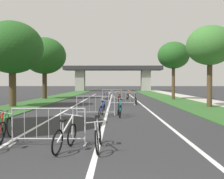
{
  "coord_description": "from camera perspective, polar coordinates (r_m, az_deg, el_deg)",
  "views": [
    {
      "loc": [
        0.47,
        -2.83,
        1.74
      ],
      "look_at": [
        0.12,
        28.14,
        0.99
      ],
      "focal_mm": 42.23,
      "sensor_mm": 36.0,
      "label": 1
    }
  ],
  "objects": [
    {
      "name": "grass_verge_left",
      "position": [
        31.35,
        -12.12,
        -1.78
      ],
      "size": [
        3.28,
        67.7,
        0.05
      ],
      "primitive_type": "cube",
      "color": "#2D5B26",
      "rests_on": "ground"
    },
    {
      "name": "grass_verge_right",
      "position": [
        31.15,
        11.74,
        -1.79
      ],
      "size": [
        3.28,
        67.7,
        0.05
      ],
      "primitive_type": "cube",
      "color": "#2D5B26",
      "rests_on": "ground"
    },
    {
      "name": "sidewalk_path_right",
      "position": [
        31.8,
        16.66,
        -1.73
      ],
      "size": [
        2.28,
        67.7,
        0.08
      ],
      "primitive_type": "cube",
      "color": "#ADA89E",
      "rests_on": "ground"
    },
    {
      "name": "lane_stripe_center",
      "position": [
        22.48,
        -0.55,
        -3.04
      ],
      "size": [
        0.14,
        39.17,
        0.01
      ],
      "primitive_type": "cube",
      "color": "silver",
      "rests_on": "ground"
    },
    {
      "name": "lane_stripe_right_lane",
      "position": [
        22.58,
        6.2,
        -3.03
      ],
      "size": [
        0.14,
        39.17,
        0.01
      ],
      "primitive_type": "cube",
      "color": "silver",
      "rests_on": "ground"
    },
    {
      "name": "lane_stripe_left_lane",
      "position": [
        22.69,
        -7.26,
        -3.01
      ],
      "size": [
        0.14,
        39.17,
        0.01
      ],
      "primitive_type": "cube",
      "color": "silver",
      "rests_on": "ground"
    },
    {
      "name": "overpass_bridge",
      "position": [
        58.83,
        0.2,
        3.69
      ],
      "size": [
        21.76,
        4.16,
        5.52
      ],
      "color": "#2D2D30",
      "rests_on": "ground"
    },
    {
      "name": "tree_left_oak_mid",
      "position": [
        20.6,
        -20.8,
        8.45
      ],
      "size": [
        4.45,
        4.45,
        6.22
      ],
      "color": "#4C3823",
      "rests_on": "ground"
    },
    {
      "name": "tree_left_pine_near",
      "position": [
        29.99,
        -14.41,
        7.05
      ],
      "size": [
        4.7,
        4.7,
        6.74
      ],
      "color": "#3D2D1E",
      "rests_on": "ground"
    },
    {
      "name": "tree_right_pine_far",
      "position": [
        20.1,
        20.43,
        8.85
      ],
      "size": [
        3.29,
        3.29,
        5.82
      ],
      "color": "#4C3823",
      "rests_on": "ground"
    },
    {
      "name": "tree_right_oak_near",
      "position": [
        28.19,
        13.17,
        7.17
      ],
      "size": [
        3.27,
        3.27,
        6.02
      ],
      "color": "#4C3823",
      "rests_on": "ground"
    },
    {
      "name": "crowd_barrier_nearest",
      "position": [
        7.66,
        -13.54,
        -7.87
      ],
      "size": [
        2.11,
        0.47,
        1.05
      ],
      "rotation": [
        0.0,
        0.0,
        0.01
      ],
      "color": "#ADADB2",
      "rests_on": "ground"
    },
    {
      "name": "crowd_barrier_second",
      "position": [
        14.23,
        -3.55,
        -3.56
      ],
      "size": [
        2.11,
        0.49,
        1.05
      ],
      "rotation": [
        0.0,
        0.0,
        -0.03
      ],
      "color": "#ADADB2",
      "rests_on": "ground"
    },
    {
      "name": "crowd_barrier_third",
      "position": [
        21.0,
        2.1,
        -1.96
      ],
      "size": [
        2.12,
        0.52,
        1.05
      ],
      "rotation": [
        0.0,
        0.0,
        0.04
      ],
      "color": "#ADADB2",
      "rests_on": "ground"
    },
    {
      "name": "crowd_barrier_fourth",
      "position": [
        27.8,
        0.03,
        -1.13
      ],
      "size": [
        2.11,
        0.47,
        1.05
      ],
      "rotation": [
        0.0,
        0.0,
        -0.01
      ],
      "color": "#ADADB2",
      "rests_on": "ground"
    },
    {
      "name": "bicycle_white_1",
      "position": [
        27.41,
        -0.59,
        -1.45
      ],
      "size": [
        0.7,
        1.69,
        1.04
      ],
      "rotation": [
        0.0,
        0.0,
        -0.17
      ],
      "color": "black",
      "rests_on": "ground"
    },
    {
      "name": "bicycle_silver_2",
      "position": [
        7.02,
        -3.02,
        -10.06
      ],
      "size": [
        0.44,
        1.7,
        0.88
      ],
      "rotation": [
        0.0,
        0.0,
        3.14
      ],
      "color": "black",
      "rests_on": "ground"
    },
    {
      "name": "bicycle_green_3",
      "position": [
        8.67,
        -22.2,
        -7.83
      ],
      "size": [
        0.52,
        1.65,
        0.94
      ],
      "rotation": [
        0.0,
        0.0,
        0.09
      ],
      "color": "black",
      "rests_on": "ground"
    },
    {
      "name": "bicycle_blue_4",
      "position": [
        13.76,
        -2.21,
        -4.43
      ],
      "size": [
        0.61,
        1.64,
        0.88
      ],
      "rotation": [
        0.0,
        0.0,
        -0.12
      ],
      "color": "black",
      "rests_on": "ground"
    },
    {
      "name": "bicycle_teal_5",
      "position": [
        13.71,
        1.62,
        -4.32
      ],
      "size": [
        0.56,
        1.77,
        0.97
      ],
      "rotation": [
        0.0,
        0.0,
        0.06
      ],
      "color": "black",
      "rests_on": "ground"
    },
    {
      "name": "bicycle_black_6",
      "position": [
        21.5,
        5.08,
        -2.31
      ],
      "size": [
        0.45,
        1.64,
        0.95
      ],
      "rotation": [
        0.0,
        0.0,
        0.05
      ],
      "color": "black",
      "rests_on": "ground"
    },
    {
      "name": "bicycle_orange_7",
      "position": [
        27.34,
        3.43,
        -1.46
      ],
      "size": [
        0.58,
        1.65,
        1.01
      ],
      "rotation": [
        0.0,
        0.0,
        -0.16
      ],
      "color": "black",
      "rests_on": "ground"
    },
    {
      "name": "bicycle_yellow_8",
      "position": [
        28.22,
        1.65,
        -1.38
      ],
      "size": [
        0.52,
        1.75,
        0.92
      ],
      "rotation": [
        0.0,
        0.0,
        0.07
      ],
      "color": "black",
      "rests_on": "ground"
    },
    {
      "name": "bicycle_purple_9",
      "position": [
        28.35,
        -1.42,
        -1.41
      ],
      "size": [
        0.69,
        1.72,
        0.88
      ],
      "rotation": [
        0.0,
        0.0,
        3.36
      ],
      "color": "black",
      "rests_on": "ground"
    },
    {
      "name": "bicycle_red_10",
      "position": [
        21.55,
        1.49,
        -2.22
      ],
      "size": [
        0.54,
        1.69,
        1.02
      ],
      "rotation": [
        0.0,
        0.0,
        0.06
      ],
      "color": "black",
      "rests_on": "ground"
    },
    {
      "name": "bicycle_white_11",
      "position": [
        7.03,
        -10.09,
        -10.02
      ],
      "size": [
        0.62,
        1.62,
        0.91
      ],
      "rotation": [
        0.0,
        0.0,
        -0.19
      ],
      "color": "black",
      "rests_on": "ground"
    }
  ]
}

